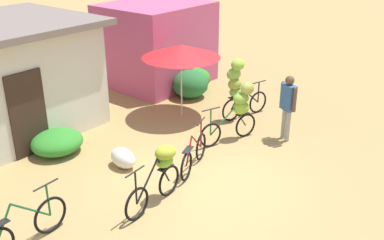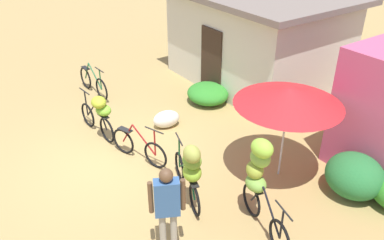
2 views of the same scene
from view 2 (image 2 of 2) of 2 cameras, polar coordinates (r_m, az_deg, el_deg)
The scene contains 12 objects.
ground_plane at distance 9.11m, azimuth -10.87°, elevation -5.67°, with size 60.00×60.00×0.00m, color #A1854D.
building_low at distance 12.47m, azimuth 9.28°, elevation 11.70°, with size 5.30×3.92×2.82m.
hedge_bush_front_left at distance 11.30m, azimuth 2.29°, elevation 3.86°, with size 1.23×1.15×0.55m, color #2F8529.
hedge_bush_front_right at distance 8.39m, azimuth 22.45°, elevation -7.45°, with size 1.14×1.08×0.87m, color #266F34.
market_umbrella at distance 7.78m, azimuth 13.83°, elevation 3.39°, with size 2.13×2.13×2.04m.
bicycle_leftmost at distance 12.11m, azimuth -14.09°, elevation 5.26°, with size 1.72×0.18×0.96m.
bicycle_near_pile at distance 9.65m, azimuth -13.26°, elevation 1.15°, with size 1.61×0.50×1.16m.
bicycle_center_loaded at distance 8.84m, azimuth -7.68°, elevation -3.88°, with size 1.51×0.57×0.96m.
bicycle_by_shop at distance 7.25m, azimuth -0.22°, elevation -6.97°, with size 1.62×0.67×1.48m.
bicycle_rightmost at distance 6.91m, azimuth 9.79°, elevation -7.96°, with size 1.59×0.60×1.73m.
produce_sack at distance 10.11m, azimuth -3.73°, elevation 0.15°, with size 0.70×0.44×0.44m, color silver.
person_vendor at distance 6.29m, azimuth -3.62°, elevation -11.88°, with size 0.36×0.52×1.67m.
Camera 2 is at (6.95, -2.80, 5.19)m, focal length 36.86 mm.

